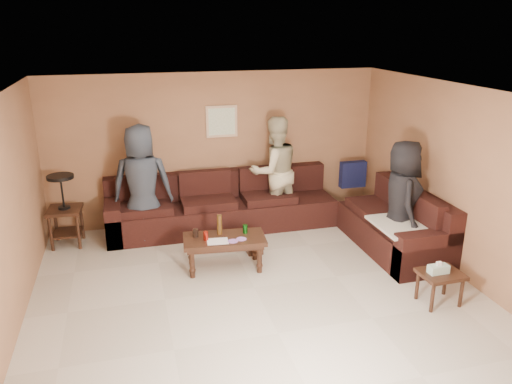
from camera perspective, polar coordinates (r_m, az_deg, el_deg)
The scene contains 10 objects.
room at distance 5.89m, azimuth -0.22°, elevation 3.33°, with size 5.60×5.50×2.50m.
sectional_sofa at distance 7.92m, azimuth 2.71°, elevation -2.78°, with size 4.65×2.90×0.97m.
coffee_table at distance 6.86m, azimuth -3.67°, elevation -5.72°, with size 1.16×0.66×0.74m.
end_table_left at distance 8.03m, azimuth -21.05°, elevation -1.82°, with size 0.52×0.52×1.11m.
side_table_right at distance 6.43m, azimuth 20.29°, elevation -9.00°, with size 0.51×0.42×0.56m.
waste_bin at distance 7.39m, azimuth -0.22°, elevation -5.98°, with size 0.22×0.22×0.27m, color #331B11.
wall_art at distance 8.26m, azimuth -3.95°, elevation 8.05°, with size 0.52×0.04×0.52m.
person_left at distance 7.74m, azimuth -12.87°, elevation 0.88°, with size 0.90×0.58×1.83m, color #2A303A.
person_middle at distance 8.23m, azimuth 2.12°, elevation 2.39°, with size 0.88×0.69×1.82m, color #C2B890.
person_right at distance 7.34m, azimuth 16.30°, elevation -0.88°, with size 0.84×0.55×1.71m, color black.
Camera 1 is at (-1.44, -5.49, 3.23)m, focal length 35.00 mm.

